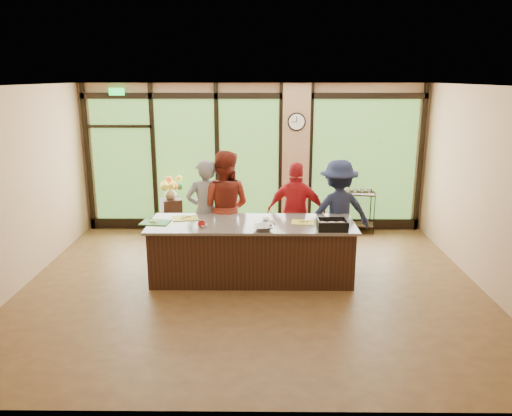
{
  "coord_description": "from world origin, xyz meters",
  "views": [
    {
      "loc": [
        0.13,
        -7.14,
        3.13
      ],
      "look_at": [
        0.07,
        0.4,
        1.13
      ],
      "focal_mm": 35.0,
      "sensor_mm": 36.0,
      "label": 1
    }
  ],
  "objects_px": {
    "cook_left": "(206,212)",
    "roasting_pan": "(332,227)",
    "flower_stand": "(172,217)",
    "cook_right": "(338,212)",
    "bar_cart": "(358,206)",
    "island_base": "(252,252)"
  },
  "relations": [
    {
      "from": "cook_left",
      "to": "roasting_pan",
      "type": "height_order",
      "value": "cook_left"
    },
    {
      "from": "roasting_pan",
      "to": "flower_stand",
      "type": "bearing_deg",
      "value": 138.74
    },
    {
      "from": "roasting_pan",
      "to": "flower_stand",
      "type": "relative_size",
      "value": 0.59
    },
    {
      "from": "cook_right",
      "to": "flower_stand",
      "type": "xyz_separation_m",
      "value": [
        -3.11,
        1.5,
        -0.52
      ]
    },
    {
      "from": "cook_left",
      "to": "bar_cart",
      "type": "bearing_deg",
      "value": -168.08
    },
    {
      "from": "roasting_pan",
      "to": "island_base",
      "type": "bearing_deg",
      "value": 164.89
    },
    {
      "from": "roasting_pan",
      "to": "flower_stand",
      "type": "height_order",
      "value": "roasting_pan"
    },
    {
      "from": "island_base",
      "to": "bar_cart",
      "type": "height_order",
      "value": "bar_cart"
    },
    {
      "from": "flower_stand",
      "to": "bar_cart",
      "type": "distance_m",
      "value": 3.8
    },
    {
      "from": "cook_left",
      "to": "flower_stand",
      "type": "relative_size",
      "value": 2.41
    },
    {
      "from": "cook_right",
      "to": "flower_stand",
      "type": "height_order",
      "value": "cook_right"
    },
    {
      "from": "island_base",
      "to": "flower_stand",
      "type": "xyz_separation_m",
      "value": [
        -1.66,
        2.23,
        -0.07
      ]
    },
    {
      "from": "roasting_pan",
      "to": "flower_stand",
      "type": "xyz_separation_m",
      "value": [
        -2.86,
        2.57,
        -0.58
      ]
    },
    {
      "from": "cook_right",
      "to": "cook_left",
      "type": "bearing_deg",
      "value": -8.71
    },
    {
      "from": "flower_stand",
      "to": "bar_cart",
      "type": "xyz_separation_m",
      "value": [
        3.78,
        0.22,
        0.18
      ]
    },
    {
      "from": "island_base",
      "to": "cook_right",
      "type": "distance_m",
      "value": 1.69
    },
    {
      "from": "cook_left",
      "to": "roasting_pan",
      "type": "xyz_separation_m",
      "value": [
        2.0,
        -1.03,
        0.06
      ]
    },
    {
      "from": "cook_right",
      "to": "roasting_pan",
      "type": "relative_size",
      "value": 4.07
    },
    {
      "from": "island_base",
      "to": "bar_cart",
      "type": "bearing_deg",
      "value": 49.06
    },
    {
      "from": "island_base",
      "to": "roasting_pan",
      "type": "height_order",
      "value": "roasting_pan"
    },
    {
      "from": "island_base",
      "to": "cook_right",
      "type": "relative_size",
      "value": 1.74
    },
    {
      "from": "bar_cart",
      "to": "island_base",
      "type": "bearing_deg",
      "value": -118.43
    }
  ]
}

